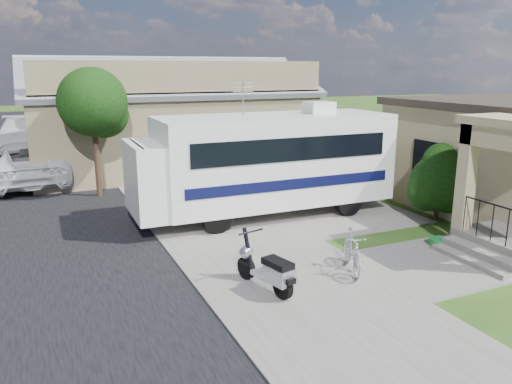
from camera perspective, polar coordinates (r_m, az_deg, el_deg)
name	(u,v)px	position (r m, az deg, el deg)	size (l,w,h in m)	color
ground	(319,267)	(11.87, 7.25, -8.55)	(120.00, 120.00, 0.00)	#203C10
sidewalk_slab	(169,183)	(20.40, -9.96, 1.05)	(4.00, 80.00, 0.06)	#625F58
driveway_slab	(287,210)	(16.26, 3.55, -2.10)	(7.00, 6.00, 0.05)	#625F58
walk_slab	(449,261)	(12.92, 21.17, -7.40)	(4.00, 3.00, 0.05)	#625F58
warehouse	(166,123)	(24.12, -10.22, 7.74)	(12.50, 8.40, 5.04)	#77674A
street_tree_a	(96,106)	(18.52, -17.85, 9.38)	(2.44, 2.40, 4.58)	black
street_tree_b	(72,90)	(28.46, -20.30, 10.87)	(2.44, 2.40, 4.73)	black
street_tree_c	(61,89)	(37.45, -21.35, 10.89)	(2.44, 2.40, 4.42)	black
motorhome	(265,160)	(15.34, 1.08, 3.63)	(8.05, 2.71, 4.11)	white
shrub	(439,180)	(16.15, 20.18, 1.26)	(1.92, 1.83, 2.36)	black
scooter	(268,270)	(10.34, 1.34, -8.86)	(0.78, 1.74, 1.16)	black
bicycle	(352,254)	(11.49, 10.93, -6.96)	(0.44, 1.55, 0.93)	#B3B4BB
pickup_truck	(26,162)	(22.03, -24.76, 3.10)	(2.82, 6.12, 1.70)	silver
van	(23,136)	(30.06, -25.09, 5.84)	(2.64, 6.50, 1.88)	silver
garden_hose	(437,243)	(13.88, 19.97, -5.49)	(0.43, 0.43, 0.20)	#16702B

